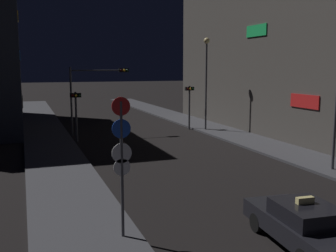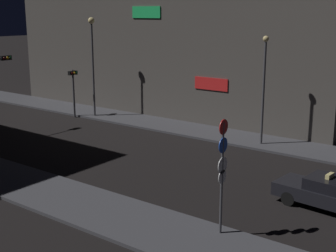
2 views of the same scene
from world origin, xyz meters
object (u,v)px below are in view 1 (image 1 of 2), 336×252
(traffic_light_left_kerb, at_px, (76,106))
(sign_pole_left, at_px, (122,155))
(traffic_light_overhead, at_px, (94,86))
(street_lamp_far_block, at_px, (206,68))
(taxi, at_px, (303,224))
(traffic_light_right_kerb, at_px, (189,98))

(traffic_light_left_kerb, xyz_separation_m, sign_pole_left, (-0.86, -17.82, 0.14))
(sign_pole_left, bearing_deg, traffic_light_overhead, 82.60)
(traffic_light_overhead, height_order, sign_pole_left, traffic_light_overhead)
(street_lamp_far_block, bearing_deg, sign_pole_left, -122.36)
(taxi, relative_size, traffic_light_overhead, 0.83)
(traffic_light_right_kerb, relative_size, street_lamp_far_block, 0.50)
(taxi, height_order, traffic_light_overhead, traffic_light_overhead)
(taxi, xyz_separation_m, street_lamp_far_block, (7.00, 21.45, 4.70))
(traffic_light_overhead, xyz_separation_m, traffic_light_left_kerb, (-1.83, -2.82, -1.34))
(taxi, height_order, traffic_light_right_kerb, traffic_light_right_kerb)
(street_lamp_far_block, bearing_deg, traffic_light_left_kerb, -173.53)
(taxi, height_order, street_lamp_far_block, street_lamp_far_block)
(taxi, height_order, traffic_light_left_kerb, traffic_light_left_kerb)
(taxi, xyz_separation_m, traffic_light_right_kerb, (6.01, 22.76, 2.05))
(sign_pole_left, xyz_separation_m, street_lamp_far_block, (12.10, 19.10, 2.62))
(taxi, bearing_deg, sign_pole_left, 155.20)
(taxi, bearing_deg, traffic_light_right_kerb, 75.20)
(traffic_light_left_kerb, height_order, traffic_light_right_kerb, traffic_light_right_kerb)
(traffic_light_overhead, distance_m, street_lamp_far_block, 9.65)
(taxi, distance_m, traffic_light_left_kerb, 20.71)
(traffic_light_left_kerb, bearing_deg, street_lamp_far_block, 6.47)
(traffic_light_right_kerb, distance_m, street_lamp_far_block, 3.11)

